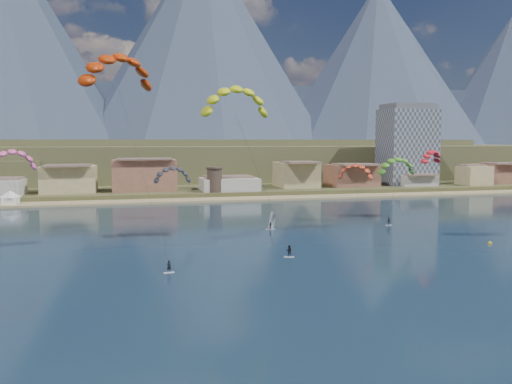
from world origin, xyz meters
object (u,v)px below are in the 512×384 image
Objects in this scene: buoy at (490,243)px; kitesurfer_red at (117,66)px; kitesurfer_yellow at (235,97)px; kitesurfer_green at (397,164)px; windsurfer at (271,224)px; apartment_tower at (407,145)px; watchtower at (215,179)px.

kitesurfer_red is at bearing 176.56° from buoy.
kitesurfer_red is at bearing -159.83° from kitesurfer_yellow.
kitesurfer_green reaches higher than windsurfer.
kitesurfer_red is at bearing -155.14° from kitesurfer_green.
kitesurfer_yellow is at bearing -127.95° from windsurfer.
kitesurfer_red is 48.73m from windsurfer.
kitesurfer_red reaches higher than kitesurfer_green.
windsurfer reaches higher than buoy.
buoy is at bearing -14.13° from kitesurfer_yellow.
kitesurfer_red reaches higher than kitesurfer_yellow.
kitesurfer_green is 4.74× the size of windsurfer.
kitesurfer_red reaches higher than windsurfer.
windsurfer is (31.60, 21.31, -30.35)m from kitesurfer_red.
buoy is (36.23, -25.39, -1.10)m from windsurfer.
apartment_tower reaches higher than windsurfer.
apartment_tower is 82.41m from kitesurfer_green.
watchtower reaches higher than windsurfer.
watchtower is 66.42m from windsurfer.
apartment_tower is 3.72× the size of watchtower.
kitesurfer_green is 38.70m from windsurfer.
kitesurfer_red is 22.72m from kitesurfer_yellow.
kitesurfer_yellow is 31.52m from windsurfer.
watchtower is 2.23× the size of windsurfer.
kitesurfer_green reaches higher than watchtower.
kitesurfer_red is 47.33× the size of buoy.
watchtower is at bearing 123.59° from kitesurfer_green.
watchtower is 0.27× the size of kitesurfer_yellow.
kitesurfer_yellow is (-8.40, -79.78, 21.23)m from watchtower.
apartment_tower is 112.95m from windsurfer.
apartment_tower reaches higher than watchtower.
kitesurfer_yellow is 42.82× the size of buoy.
watchtower is at bearing 71.42° from kitesurfer_red.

